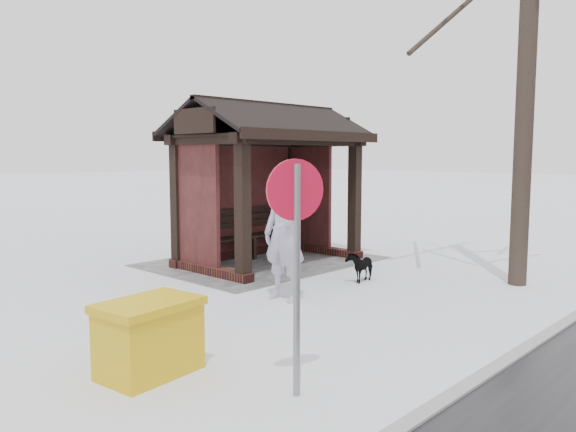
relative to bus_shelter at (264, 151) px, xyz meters
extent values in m
plane|color=white|center=(0.00, 0.16, -2.17)|extent=(120.00, 120.00, 0.00)
cube|color=gray|center=(0.00, 5.66, -2.16)|extent=(120.00, 0.15, 0.06)
cube|color=gray|center=(0.00, -0.04, -2.16)|extent=(4.20, 3.20, 0.02)
cube|color=#391514|center=(0.00, -0.74, -2.09)|extent=(3.30, 0.22, 0.16)
cube|color=#391514|center=(-1.50, 0.16, -2.09)|extent=(0.22, 2.10, 0.16)
cube|color=#391514|center=(1.50, 0.16, -2.09)|extent=(0.22, 2.10, 0.16)
cube|color=black|center=(-1.50, 1.06, -1.02)|extent=(0.20, 0.20, 2.30)
cube|color=black|center=(1.50, 1.06, -1.02)|extent=(0.20, 0.20, 2.30)
cube|color=black|center=(-1.50, -0.74, -1.02)|extent=(0.20, 0.20, 2.30)
cube|color=black|center=(1.50, -0.74, -1.02)|extent=(0.20, 0.20, 2.30)
cube|color=black|center=(0.00, -0.74, -0.94)|extent=(2.80, 0.08, 2.14)
cube|color=black|center=(-1.50, -0.16, -0.94)|extent=(0.08, 1.17, 2.14)
cube|color=black|center=(1.50, -0.16, -0.94)|extent=(0.08, 1.17, 2.14)
cube|color=black|center=(0.00, 1.06, 0.19)|extent=(3.40, 0.20, 0.18)
cube|color=black|center=(0.00, -0.74, 0.19)|extent=(3.40, 0.20, 0.18)
cylinder|color=black|center=(-1.50, 4.36, 2.11)|extent=(0.29, 0.29, 8.55)
imported|color=#A49CB7|center=(1.81, 2.31, -1.19)|extent=(0.53, 0.75, 1.95)
imported|color=black|center=(0.07, 2.37, -1.91)|extent=(0.64, 0.37, 0.51)
cube|color=#C89D0B|center=(4.71, 3.31, -1.84)|extent=(0.95, 0.69, 0.64)
cube|color=#C89D0B|center=(4.71, 3.31, -1.49)|extent=(1.00, 0.74, 0.08)
cylinder|color=gray|center=(4.09, 4.65, -1.16)|extent=(0.06, 0.06, 2.01)
cylinder|color=red|center=(4.09, 4.63, -0.37)|extent=(0.50, 0.22, 0.52)
cylinder|color=white|center=(4.09, 4.61, -0.37)|extent=(0.39, 0.17, 0.40)
camera|label=1|loc=(7.54, 7.84, -0.09)|focal=35.00mm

